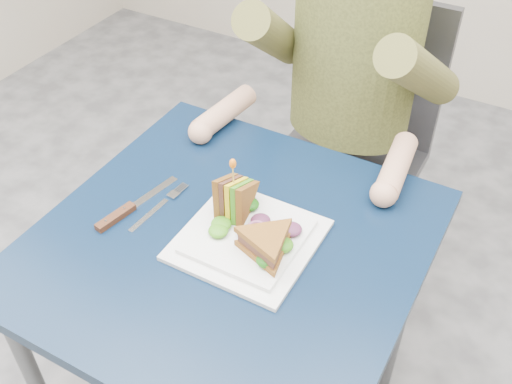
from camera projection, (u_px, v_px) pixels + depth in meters
The scene contains 12 objects.
table at pixel (230, 266), 1.26m from camera, with size 0.75×0.75×0.73m.
chair at pixel (356, 130), 1.82m from camera, with size 0.42×0.40×0.93m.
diner at pixel (356, 30), 1.50m from camera, with size 0.54×0.59×0.74m.
plate at pixel (248, 239), 1.19m from camera, with size 0.26×0.26×0.02m.
sandwich_flat at pixel (267, 244), 1.13m from camera, with size 0.17×0.17×0.05m.
sandwich_upright at pixel (234, 199), 1.22m from camera, with size 0.09×0.15×0.15m.
fork at pixel (158, 208), 1.27m from camera, with size 0.03×0.18×0.01m.
knife at pixel (123, 212), 1.26m from camera, with size 0.06×0.22×0.02m.
toothpick at pixel (233, 175), 1.17m from camera, with size 0.00×0.00×0.06m, color tan.
toothpick_frill at pixel (233, 164), 1.15m from camera, with size 0.01×0.01×0.02m, color orange.
lettuce_spill at pixel (253, 229), 1.18m from camera, with size 0.15×0.13×0.02m, color #337A14, non-canonical shape.
onion_ring at pixel (256, 230), 1.17m from camera, with size 0.04×0.04×0.01m, color #9E4C7A.
Camera 1 is at (0.46, -0.71, 1.60)m, focal length 42.00 mm.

